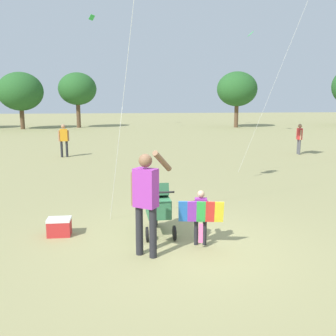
{
  "coord_description": "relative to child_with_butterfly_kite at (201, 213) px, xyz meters",
  "views": [
    {
      "loc": [
        -0.98,
        -6.52,
        2.67
      ],
      "look_at": [
        -0.15,
        0.88,
        1.3
      ],
      "focal_mm": 41.11,
      "sensor_mm": 36.0,
      "label": 1
    }
  ],
  "objects": [
    {
      "name": "cooler_box",
      "position": [
        -2.65,
        0.82,
        -0.44
      ],
      "size": [
        0.45,
        0.33,
        0.35
      ],
      "color": "red",
      "rests_on": "ground"
    },
    {
      "name": "stroller",
      "position": [
        -0.71,
        0.72,
        -0.01
      ],
      "size": [
        0.57,
        1.09,
        1.03
      ],
      "color": "black",
      "rests_on": "ground"
    },
    {
      "name": "ground_plane",
      "position": [
        -0.35,
        -0.03,
        -0.62
      ],
      "size": [
        120.0,
        120.0,
        0.0
      ],
      "primitive_type": "plane",
      "color": "#938E5B"
    },
    {
      "name": "child_with_butterfly_kite",
      "position": [
        0.0,
        0.0,
        0.0
      ],
      "size": [
        0.81,
        0.4,
        1.03
      ],
      "color": "#232328",
      "rests_on": "ground"
    },
    {
      "name": "person_red_shirt",
      "position": [
        -4.08,
        11.11,
        0.26
      ],
      "size": [
        0.47,
        0.26,
        1.48
      ],
      "color": "#232328",
      "rests_on": "ground"
    },
    {
      "name": "person_sitting_far",
      "position": [
        6.86,
        10.75,
        0.23
      ],
      "size": [
        0.23,
        0.46,
        1.44
      ],
      "color": "#4C4C51",
      "rests_on": "ground"
    },
    {
      "name": "person_adult_flyer",
      "position": [
        -1.0,
        -0.35,
        0.45
      ],
      "size": [
        0.71,
        0.49,
        1.84
      ],
      "color": "#232328",
      "rests_on": "ground"
    },
    {
      "name": "treeline_distant",
      "position": [
        -1.08,
        27.59,
        2.86
      ],
      "size": [
        42.7,
        5.52,
        5.7
      ],
      "color": "brown",
      "rests_on": "ground"
    }
  ]
}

